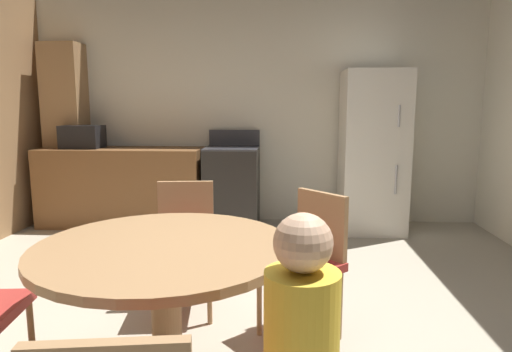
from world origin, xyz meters
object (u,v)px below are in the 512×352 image
(refrigerator, at_px, (373,152))
(chair_northeast, at_px, (308,255))
(oven_range, at_px, (232,187))
(chair_north, at_px, (185,238))
(microwave, at_px, (82,137))
(dining_table, at_px, (165,277))

(refrigerator, height_order, chair_northeast, refrigerator)
(oven_range, height_order, refrigerator, refrigerator)
(refrigerator, height_order, chair_north, refrigerator)
(refrigerator, relative_size, chair_north, 2.02)
(oven_range, relative_size, chair_north, 1.26)
(chair_northeast, xyz_separation_m, chair_north, (-0.81, 0.29, 0.00))
(microwave, xyz_separation_m, chair_northeast, (2.47, -2.42, -0.53))
(refrigerator, xyz_separation_m, microwave, (-3.29, 0.05, 0.15))
(dining_table, bearing_deg, oven_range, 90.92)
(refrigerator, bearing_deg, oven_range, 178.03)
(dining_table, bearing_deg, microwave, 120.12)
(microwave, height_order, chair_northeast, microwave)
(microwave, bearing_deg, chair_north, -52.08)
(microwave, height_order, chair_north, microwave)
(microwave, bearing_deg, refrigerator, -0.87)
(dining_table, xyz_separation_m, chair_north, (-0.12, 0.94, -0.10))
(oven_range, bearing_deg, chair_north, -91.88)
(refrigerator, xyz_separation_m, chair_north, (-1.63, -2.08, -0.38))
(oven_range, distance_m, chair_north, 2.13)
(refrigerator, relative_size, chair_northeast, 2.02)
(oven_range, relative_size, microwave, 2.50)
(chair_northeast, height_order, chair_north, same)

